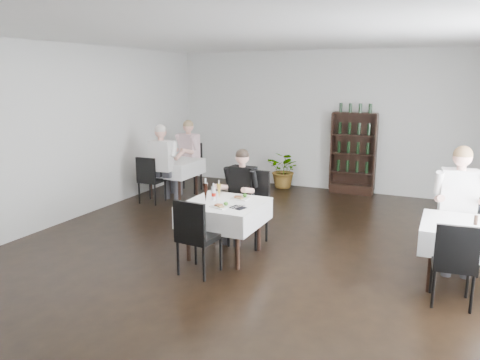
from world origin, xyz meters
name	(u,v)px	position (x,y,z in m)	size (l,w,h in m)	color
room_shell	(244,151)	(0.00, 0.00, 1.50)	(9.00, 9.00, 9.00)	black
wine_shelf	(353,154)	(0.60, 4.31, 0.85)	(0.90, 0.28, 1.75)	black
main_table	(224,213)	(-0.30, 0.00, 0.62)	(1.03, 1.03, 0.77)	black
left_table	(173,167)	(-2.70, 2.50, 0.62)	(0.98, 0.98, 0.77)	black
right_table	(465,236)	(2.70, 0.30, 0.62)	(0.98, 0.98, 0.77)	black
potted_tree	(285,170)	(-0.87, 4.20, 0.41)	(0.74, 0.64, 0.82)	#246021
main_chair_far	(250,202)	(-0.19, 0.64, 0.62)	(0.50, 0.51, 1.09)	black
main_chair_near	(195,233)	(-0.34, -0.74, 0.56)	(0.48, 0.49, 0.98)	black
left_chair_far	(190,164)	(-2.67, 3.12, 0.59)	(0.54, 0.55, 1.04)	black
left_chair_near	(150,177)	(-2.85, 1.86, 0.53)	(0.43, 0.43, 0.93)	black
right_chair_far	(464,223)	(2.69, 0.93, 0.60)	(0.49, 0.49, 1.05)	black
right_chair_near	(454,259)	(2.59, -0.31, 0.54)	(0.47, 0.47, 0.95)	black
diner_main	(240,188)	(-0.36, 0.67, 0.81)	(0.55, 0.55, 1.40)	#3B3B42
diner_left_far	(186,151)	(-2.69, 3.01, 0.90)	(0.65, 0.70, 1.55)	#3B3B42
diner_left_near	(163,158)	(-2.61, 2.02, 0.90)	(0.61, 0.62, 1.56)	#3B3B42
diner_right_far	(459,199)	(2.61, 0.86, 0.93)	(0.64, 0.65, 1.60)	#3B3B42
plate_far	(241,198)	(-0.17, 0.25, 0.79)	(0.24, 0.24, 0.07)	white
plate_near	(221,206)	(-0.23, -0.23, 0.79)	(0.27, 0.27, 0.07)	white
pilsner_dark	(206,192)	(-0.53, -0.10, 0.91)	(0.08, 0.08, 0.33)	black
pilsner_lager	(219,191)	(-0.46, 0.15, 0.88)	(0.06, 0.06, 0.26)	#B38F2E
coke_bottle	(214,193)	(-0.48, 0.03, 0.87)	(0.06, 0.06, 0.24)	silver
napkin_cutlery	(238,207)	(-0.01, -0.18, 0.78)	(0.23, 0.21, 0.02)	black
pepper_mill	(476,220)	(2.79, 0.31, 0.83)	(0.04, 0.04, 0.11)	black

